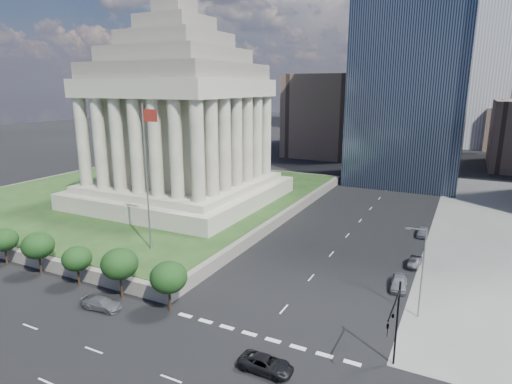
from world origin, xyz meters
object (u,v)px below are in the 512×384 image
Objects in this scene: traffic_signal_ne at (394,321)px; parked_sedan_far at (423,232)px; war_memorial at (179,101)px; street_lamp_north at (421,268)px; flagpole at (147,170)px; pickup_truck at (266,364)px; parked_sedan_near at (399,282)px; parked_sedan_mid at (415,262)px; suv_grey at (102,304)px.

parked_sedan_far is at bearing 92.01° from traffic_signal_ne.
war_memorial reaches higher than parked_sedan_far.
traffic_signal_ne is 0.80× the size of street_lamp_north.
flagpole reaches higher than street_lamp_north.
war_memorial is at bearing -175.31° from parked_sedan_far.
pickup_truck is at bearing -46.28° from war_memorial.
war_memorial is at bearing 143.58° from traffic_signal_ne.
parked_sedan_near is 1.17× the size of parked_sedan_mid.
pickup_truck is (-9.74, -4.15, -4.57)m from traffic_signal_ne.
parked_sedan_near reaches higher than suv_grey.
pickup_truck reaches higher than parked_sedan_mid.
flagpole is at bearing 163.29° from traffic_signal_ne.
parked_sedan_near is (28.69, 19.96, 0.12)m from suv_grey.
street_lamp_north is 8.18m from parked_sedan_near.
suv_grey is 40.51m from parked_sedan_mid.
pickup_truck is 30.40m from parked_sedan_mid.
parked_sedan_mid is at bearing 92.29° from traffic_signal_ne.
war_memorial is 57.09m from pickup_truck.
war_memorial reaches higher than street_lamp_north.
parked_sedan_mid is at bearing 97.62° from street_lamp_north.
parked_sedan_far is (-2.18, 27.28, -4.95)m from street_lamp_north.
street_lamp_north is at bearing -71.21° from parked_sedan_near.
traffic_signal_ne is at bearing -84.19° from parked_sedan_mid.
war_memorial is 54.92m from street_lamp_north.
street_lamp_north is 2.17× the size of parked_sedan_near.
parked_sedan_mid is (29.59, 27.66, -0.02)m from suv_grey.
parked_sedan_near is (-1.91, 17.27, -4.46)m from traffic_signal_ne.
parked_sedan_near is at bearing -61.19° from suv_grey.
parked_sedan_far reaches higher than pickup_truck.
pickup_truck is 1.17× the size of parked_sedan_far.
war_memorial reaches higher than parked_sedan_mid.
parked_sedan_far is (0.55, 21.31, -0.08)m from parked_sedan_near.
suv_grey is 50.58m from parked_sedan_far.
flagpole is 5.08× the size of parked_sedan_mid.
street_lamp_north is 27.81m from parked_sedan_far.
pickup_truck is (-10.56, -15.45, -4.98)m from street_lamp_north.
pickup_truck is at bearing -30.44° from flagpole.
street_lamp_north is (0.83, 11.30, 0.41)m from traffic_signal_ne.
flagpole is 36.69m from traffic_signal_ne.
parked_sedan_near reaches higher than parked_sedan_mid.
war_memorial is 7.99× the size of pickup_truck.
suv_grey is (-30.59, -2.70, -4.58)m from traffic_signal_ne.
suv_grey is at bearing -73.97° from flagpole.
traffic_signal_ne is 25.41m from parked_sedan_mid.
parked_sedan_far is at bearing 5.41° from war_memorial.
war_memorial is at bearing 153.26° from parked_sedan_near.
suv_grey is 0.99× the size of parked_sedan_near.
street_lamp_north is at bearing -25.92° from war_memorial.
suv_grey is at bearing 86.46° from pickup_truck.
flagpole reaches higher than pickup_truck.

